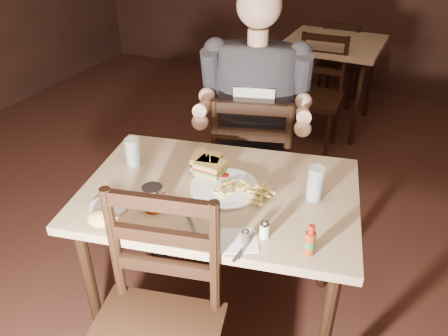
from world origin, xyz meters
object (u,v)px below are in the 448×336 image
at_px(bg_chair_near, 314,98).
at_px(dinner_plate, 225,189).
at_px(glass_right, 315,183).
at_px(bg_table, 333,51).
at_px(bg_chair_far, 341,62).
at_px(side_plate, 109,207).
at_px(diner, 255,87).
at_px(hot_sauce, 310,240).
at_px(main_table, 219,206).
at_px(glass_left, 133,152).
at_px(syrup_dispenser, 153,198).
at_px(chair_far, 253,168).

bearing_deg(bg_chair_near, dinner_plate, -89.77).
bearing_deg(glass_right, dinner_plate, -164.51).
relative_size(bg_table, glass_right, 5.54).
relative_size(bg_chair_far, side_plate, 5.64).
bearing_deg(diner, glass_right, -63.19).
bearing_deg(hot_sauce, diner, 122.37).
bearing_deg(dinner_plate, bg_table, 91.32).
bearing_deg(main_table, bg_chair_far, 90.62).
bearing_deg(main_table, glass_right, 15.07).
relative_size(hot_sauce, side_plate, 0.83).
bearing_deg(glass_left, syrup_dispenser, -43.77).
bearing_deg(bg_table, bg_chair_near, -90.00).
xyz_separation_m(main_table, syrup_dispenser, (-0.18, -0.23, 0.14)).
relative_size(glass_left, side_plate, 0.87).
relative_size(chair_far, bg_chair_near, 1.08).
height_order(main_table, diner, diner).
relative_size(dinner_plate, glass_left, 2.21).
relative_size(bg_chair_far, bg_chair_near, 0.91).
distance_m(bg_chair_near, hot_sauce, 2.18).
bearing_deg(dinner_plate, bg_chair_near, 91.70).
bearing_deg(hot_sauce, glass_left, 164.40).
height_order(main_table, glass_left, glass_left).
height_order(dinner_plate, glass_left, glass_left).
bearing_deg(side_plate, dinner_plate, 39.38).
height_order(main_table, glass_right, glass_right).
bearing_deg(bg_chair_near, glass_right, -78.38).
bearing_deg(diner, glass_left, -139.74).
bearing_deg(syrup_dispenser, side_plate, -167.83).
bearing_deg(bg_chair_near, syrup_dispenser, -95.49).
relative_size(glass_right, hot_sauce, 1.22).
relative_size(dinner_plate, side_plate, 1.92).
xyz_separation_m(dinner_plate, glass_left, (-0.47, 0.02, 0.06)).
relative_size(bg_chair_near, diner, 0.92).
bearing_deg(bg_chair_far, syrup_dispenser, 91.40).
bearing_deg(glass_left, dinner_plate, -2.91).
distance_m(bg_table, glass_right, 2.36).
height_order(bg_table, hot_sauce, hot_sauce).
height_order(bg_table, syrup_dispenser, syrup_dispenser).
distance_m(bg_chair_far, hot_sauce, 3.25).
bearing_deg(syrup_dispenser, dinner_plate, 37.46).
bearing_deg(syrup_dispenser, chair_far, 72.38).
bearing_deg(main_table, syrup_dispenser, -128.33).
xyz_separation_m(glass_right, syrup_dispenser, (-0.56, -0.33, -0.02)).
bearing_deg(bg_chair_far, bg_table, 94.04).
height_order(bg_table, side_plate, side_plate).
bearing_deg(glass_left, diner, 56.09).
distance_m(chair_far, side_plate, 1.01).
distance_m(hot_sauce, syrup_dispenser, 0.62).
xyz_separation_m(diner, hot_sauce, (0.51, -0.81, -0.18)).
distance_m(main_table, glass_right, 0.42).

